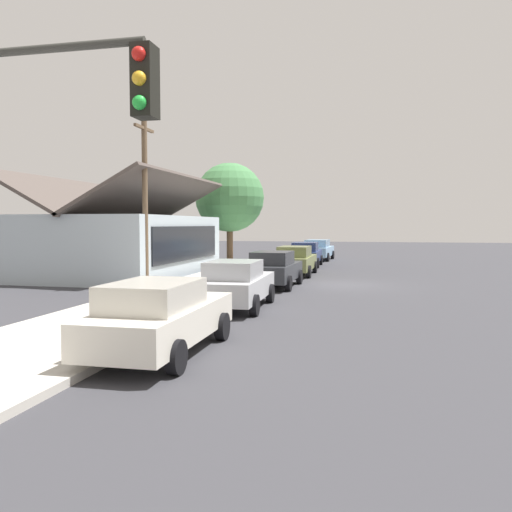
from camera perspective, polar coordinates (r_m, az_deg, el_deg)
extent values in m
plane|color=#38383D|center=(24.19, 9.06, -3.13)|extent=(120.00, 120.00, 0.00)
cube|color=beige|center=(25.16, -3.79, -2.65)|extent=(60.00, 4.20, 0.16)
cube|color=silver|center=(11.44, -10.16, -7.07)|extent=(4.77, 1.79, 0.70)
cube|color=beige|center=(10.91, -11.18, -4.25)|extent=(2.29, 1.57, 0.56)
cylinder|color=black|center=(13.18, -11.19, -7.23)|extent=(0.66, 0.22, 0.66)
cylinder|color=black|center=(12.57, -3.72, -7.69)|extent=(0.66, 0.22, 0.66)
cylinder|color=black|center=(10.62, -17.80, -9.94)|extent=(0.66, 0.22, 0.66)
cylinder|color=black|center=(9.85, -8.72, -10.87)|extent=(0.66, 0.22, 0.66)
cube|color=silver|center=(17.24, -2.09, -3.47)|extent=(4.54, 1.85, 0.70)
cube|color=#A0A2A6|center=(16.74, -2.45, -1.51)|extent=(2.20, 1.59, 0.56)
cylinder|color=black|center=(18.84, -3.69, -3.95)|extent=(0.67, 0.24, 0.66)
cylinder|color=black|center=(18.47, 1.57, -4.10)|extent=(0.67, 0.24, 0.66)
cylinder|color=black|center=(16.19, -6.26, -5.19)|extent=(0.67, 0.24, 0.66)
cylinder|color=black|center=(15.76, -0.16, -5.41)|extent=(0.67, 0.24, 0.66)
cube|color=#2D3035|center=(23.04, 2.04, -1.71)|extent=(4.47, 1.88, 0.70)
cube|color=#27292D|center=(22.56, 1.81, -0.22)|extent=(2.16, 1.61, 0.56)
cylinder|color=black|center=(24.60, 0.70, -2.20)|extent=(0.67, 0.24, 0.66)
cylinder|color=black|center=(24.25, 4.77, -2.29)|extent=(0.67, 0.24, 0.66)
cylinder|color=black|center=(21.96, -0.97, -2.89)|extent=(0.67, 0.24, 0.66)
cylinder|color=black|center=(21.56, 3.57, -3.01)|extent=(0.67, 0.24, 0.66)
cube|color=olive|center=(28.50, 4.36, -0.73)|extent=(4.89, 1.79, 0.70)
cube|color=#61683C|center=(27.98, 4.23, 0.49)|extent=(2.35, 1.57, 0.56)
cylinder|color=black|center=(30.16, 3.10, -1.16)|extent=(0.66, 0.22, 0.66)
cylinder|color=black|center=(29.92, 6.45, -1.21)|extent=(0.66, 0.22, 0.66)
cylinder|color=black|center=(27.18, 2.06, -1.66)|extent=(0.66, 0.22, 0.66)
cylinder|color=black|center=(26.92, 5.77, -1.73)|extent=(0.66, 0.22, 0.66)
cube|color=navy|center=(34.57, 5.47, 0.01)|extent=(4.47, 1.83, 0.70)
cube|color=navy|center=(34.09, 5.40, 1.02)|extent=(2.16, 1.58, 0.56)
cylinder|color=black|center=(36.05, 4.32, -0.40)|extent=(0.66, 0.23, 0.66)
cylinder|color=black|center=(35.88, 7.09, -0.44)|extent=(0.66, 0.23, 0.66)
cylinder|color=black|center=(33.33, 3.73, -0.72)|extent=(0.66, 0.23, 0.66)
cylinder|color=black|center=(33.14, 6.72, -0.76)|extent=(0.66, 0.23, 0.66)
cube|color=#8CB7E0|center=(40.68, 6.82, 0.52)|extent=(4.91, 2.09, 0.70)
cube|color=#779CBE|center=(40.18, 6.72, 1.38)|extent=(2.39, 1.74, 0.56)
cylinder|color=black|center=(42.32, 5.88, 0.16)|extent=(0.67, 0.25, 0.66)
cylinder|color=black|center=(42.05, 8.37, 0.12)|extent=(0.67, 0.25, 0.66)
cylinder|color=black|center=(39.38, 5.15, -0.08)|extent=(0.67, 0.25, 0.66)
cylinder|color=black|center=(39.09, 7.82, -0.12)|extent=(0.67, 0.25, 0.66)
cube|color=#ADBCC6|center=(29.58, -14.49, 1.12)|extent=(11.68, 7.68, 3.21)
cube|color=black|center=(28.01, -7.41, 1.41)|extent=(9.34, 0.08, 1.80)
cube|color=#514742|center=(28.76, -11.14, 6.34)|extent=(12.28, 4.14, 2.30)
cube|color=#514742|center=(30.51, -17.79, 6.07)|extent=(12.28, 4.14, 2.30)
cylinder|color=brown|center=(36.45, -2.88, 1.73)|extent=(0.44, 0.44, 3.31)
sphere|color=#47844C|center=(36.48, -2.90, 6.40)|extent=(4.78, 4.78, 4.78)
cylinder|color=#383833|center=(6.99, -22.44, 20.16)|extent=(0.10, 2.60, 0.10)
cube|color=black|center=(6.25, -12.03, 18.11)|extent=(0.28, 0.24, 0.80)
sphere|color=red|center=(6.19, -12.68, 20.76)|extent=(0.16, 0.16, 0.16)
sphere|color=yellow|center=(6.12, -12.65, 18.43)|extent=(0.16, 0.16, 0.16)
sphere|color=green|center=(6.05, -12.61, 16.05)|extent=(0.16, 0.16, 0.16)
cylinder|color=brown|center=(23.27, -12.03, 5.83)|extent=(0.24, 0.24, 7.50)
cube|color=brown|center=(23.62, -12.13, 13.49)|extent=(1.80, 0.12, 0.12)
cylinder|color=red|center=(29.73, 1.59, -1.02)|extent=(0.22, 0.22, 0.55)
sphere|color=red|center=(29.71, 1.59, -0.35)|extent=(0.18, 0.18, 0.18)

